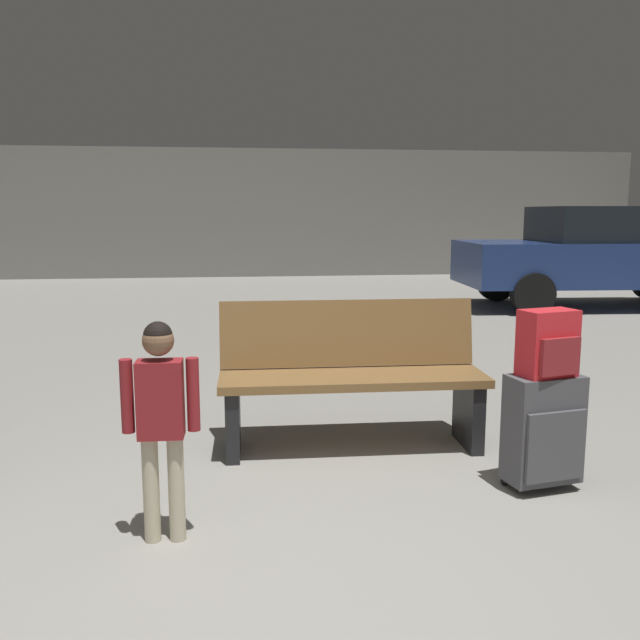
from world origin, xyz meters
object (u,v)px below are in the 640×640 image
(backpack_bright, at_px, (549,344))
(child, at_px, (160,408))
(bench, at_px, (351,376))
(suitcase, at_px, (544,429))
(parked_car_side, at_px, (602,254))

(backpack_bright, height_order, child, child)
(backpack_bright, relative_size, child, 0.35)
(bench, bearing_deg, suitcase, -41.74)
(parked_car_side, bearing_deg, bench, -130.43)
(bench, height_order, backpack_bright, backpack_bright)
(bench, xyz_separation_m, parked_car_side, (4.80, 5.63, 0.36))
(suitcase, xyz_separation_m, parked_car_side, (3.92, 6.41, 0.48))
(child, bearing_deg, backpack_bright, 9.81)
(bench, relative_size, parked_car_side, 0.38)
(bench, height_order, suitcase, bench)
(backpack_bright, xyz_separation_m, child, (-1.90, -0.33, -0.17))
(backpack_bright, relative_size, parked_car_side, 0.08)
(child, xyz_separation_m, parked_car_side, (5.82, 6.74, 0.20))
(suitcase, bearing_deg, child, -170.18)
(suitcase, height_order, parked_car_side, parked_car_side)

